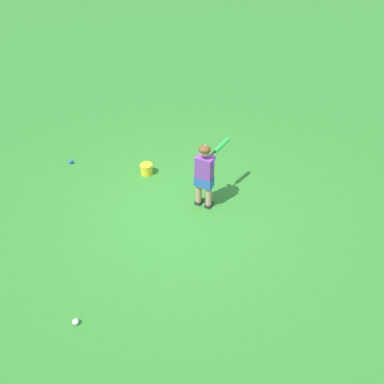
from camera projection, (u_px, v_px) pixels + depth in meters
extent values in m
plane|color=#2D7528|center=(182.00, 211.00, 6.07)|extent=(40.00, 40.00, 0.00)
cube|color=#232328|center=(199.00, 201.00, 6.21)|extent=(0.11, 0.16, 0.05)
cylinder|color=tan|center=(199.00, 193.00, 6.08)|extent=(0.09, 0.09, 0.34)
cube|color=#232328|center=(209.00, 205.00, 6.15)|extent=(0.11, 0.16, 0.05)
cylinder|color=tan|center=(209.00, 196.00, 6.02)|extent=(0.09, 0.09, 0.34)
cube|color=#2856A8|center=(204.00, 181.00, 5.90)|extent=(0.29, 0.19, 0.16)
cube|color=#753899|center=(204.00, 167.00, 5.74)|extent=(0.27, 0.19, 0.34)
sphere|color=tan|center=(205.00, 151.00, 5.56)|extent=(0.17, 0.17, 0.17)
ellipsoid|color=#563819|center=(204.00, 149.00, 5.54)|extent=(0.20, 0.20, 0.11)
sphere|color=green|center=(209.00, 157.00, 5.78)|extent=(0.04, 0.04, 0.04)
cylinder|color=black|center=(212.00, 154.00, 5.83)|extent=(0.03, 0.14, 0.05)
cylinder|color=green|center=(222.00, 145.00, 5.96)|extent=(0.08, 0.35, 0.11)
sphere|color=green|center=(228.00, 139.00, 6.05)|extent=(0.07, 0.07, 0.07)
cylinder|color=#753899|center=(205.00, 157.00, 5.76)|extent=(0.23, 0.29, 0.14)
cylinder|color=#753899|center=(210.00, 159.00, 5.74)|extent=(0.28, 0.23, 0.14)
sphere|color=white|center=(76.00, 322.00, 4.53)|extent=(0.07, 0.07, 0.07)
sphere|color=blue|center=(71.00, 162.00, 7.05)|extent=(0.08, 0.08, 0.08)
cylinder|color=yellow|center=(146.00, 169.00, 6.78)|extent=(0.20, 0.20, 0.18)
torus|color=yellow|center=(146.00, 165.00, 6.72)|extent=(0.22, 0.22, 0.02)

